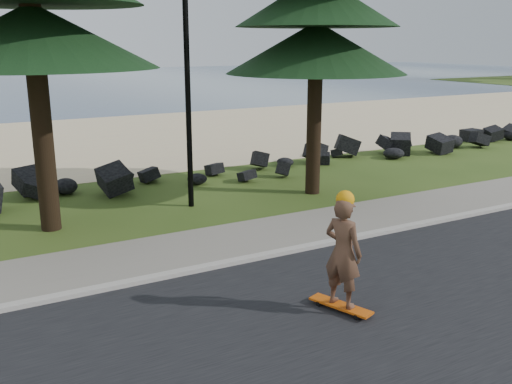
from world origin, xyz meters
TOP-DOWN VIEW (x-y plane):
  - ground at (0.00, 0.00)m, footprint 160.00×160.00m
  - road at (0.00, -4.50)m, footprint 160.00×7.00m
  - kerb at (0.00, -0.90)m, footprint 160.00×0.20m
  - sidewalk at (0.00, 0.20)m, footprint 160.00×2.00m
  - beach_sand at (0.00, 14.50)m, footprint 160.00×15.00m
  - ocean at (0.00, 51.00)m, footprint 160.00×58.00m
  - seawall_boulders at (0.00, 5.60)m, footprint 60.00×2.40m
  - lamp_post at (0.00, 3.20)m, footprint 0.25×0.14m
  - skateboarder at (-0.21, -3.46)m, footprint 0.61×1.08m

SIDE VIEW (x-z plane):
  - ground at x=0.00m, z-range 0.00..0.00m
  - seawall_boulders at x=0.00m, z-range -0.55..0.55m
  - ocean at x=0.00m, z-range 0.00..0.01m
  - beach_sand at x=0.00m, z-range 0.00..0.01m
  - road at x=0.00m, z-range 0.00..0.02m
  - sidewalk at x=0.00m, z-range 0.00..0.08m
  - kerb at x=0.00m, z-range 0.00..0.10m
  - skateboarder at x=-0.21m, z-range 0.01..1.97m
  - lamp_post at x=0.00m, z-range 0.06..8.20m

